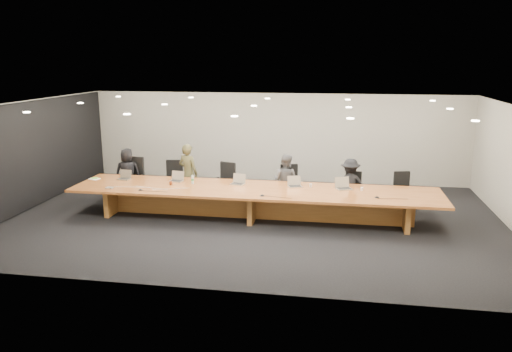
{
  "coord_description": "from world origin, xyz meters",
  "views": [
    {
      "loc": [
        2.01,
        -11.62,
        3.86
      ],
      "look_at": [
        0.0,
        0.3,
        1.0
      ],
      "focal_mm": 35.0,
      "sensor_mm": 36.0,
      "label": 1
    }
  ],
  "objects": [
    {
      "name": "person_b",
      "position": [
        -2.04,
        1.19,
        0.8
      ],
      "size": [
        0.68,
        0.55,
        1.61
      ],
      "primitive_type": "imported",
      "rotation": [
        0.0,
        0.0,
        2.81
      ],
      "color": "#3D3B21",
      "rests_on": "ground"
    },
    {
      "name": "mic_right",
      "position": [
        2.92,
        -0.32,
        0.76
      ],
      "size": [
        0.14,
        0.14,
        0.03
      ],
      "primitive_type": "cone",
      "rotation": [
        0.0,
        0.0,
        0.19
      ],
      "color": "black",
      "rests_on": "conference_table"
    },
    {
      "name": "chair_left",
      "position": [
        -2.5,
        1.29,
        0.55
      ],
      "size": [
        0.64,
        0.64,
        1.11
      ],
      "primitive_type": null,
      "rotation": [
        0.0,
        0.0,
        0.15
      ],
      "color": "black",
      "rests_on": "ground"
    },
    {
      "name": "mic_left",
      "position": [
        -2.68,
        -0.6,
        0.76
      ],
      "size": [
        0.14,
        0.14,
        0.03
      ],
      "primitive_type": "cone",
      "rotation": [
        0.0,
        0.0,
        0.19
      ],
      "color": "black",
      "rests_on": "conference_table"
    },
    {
      "name": "back_wall",
      "position": [
        0.0,
        4.0,
        1.4
      ],
      "size": [
        12.0,
        0.02,
        2.8
      ],
      "primitive_type": "cube",
      "color": "beige",
      "rests_on": "ground"
    },
    {
      "name": "paper_cup_far",
      "position": [
        2.6,
        0.26,
        0.79
      ],
      "size": [
        0.09,
        0.09,
        0.08
      ],
      "primitive_type": "cone",
      "rotation": [
        0.0,
        0.0,
        0.4
      ],
      "color": "white",
      "rests_on": "conference_table"
    },
    {
      "name": "chair_mid_left",
      "position": [
        -1.05,
        1.28,
        0.55
      ],
      "size": [
        0.7,
        0.7,
        1.1
      ],
      "primitive_type": null,
      "rotation": [
        0.0,
        0.0,
        -0.3
      ],
      "color": "black",
      "rests_on": "ground"
    },
    {
      "name": "lime_gadget",
      "position": [
        -4.33,
        0.29,
        0.78
      ],
      "size": [
        0.17,
        0.14,
        0.02
      ],
      "primitive_type": "cube",
      "rotation": [
        0.0,
        0.0,
        0.42
      ],
      "color": "#6BC534",
      "rests_on": "notepad"
    },
    {
      "name": "amber_mug",
      "position": [
        -2.13,
        0.01,
        0.8
      ],
      "size": [
        0.09,
        0.09,
        0.1
      ],
      "primitive_type": "cylinder",
      "rotation": [
        0.0,
        0.0,
        0.17
      ],
      "color": "maroon",
      "rests_on": "conference_table"
    },
    {
      "name": "laptop_e",
      "position": [
        2.17,
        0.32,
        0.9
      ],
      "size": [
        0.45,
        0.4,
        0.29
      ],
      "primitive_type": null,
      "rotation": [
        0.0,
        0.0,
        0.43
      ],
      "color": "#C1B094",
      "rests_on": "conference_table"
    },
    {
      "name": "av_box",
      "position": [
        -3.51,
        -0.54,
        0.76
      ],
      "size": [
        0.18,
        0.14,
        0.03
      ],
      "primitive_type": "cube",
      "rotation": [
        0.0,
        0.0,
        -0.05
      ],
      "color": "#BBBBC0",
      "rests_on": "conference_table"
    },
    {
      "name": "conference_table",
      "position": [
        0.0,
        0.0,
        0.52
      ],
      "size": [
        9.0,
        1.8,
        0.75
      ],
      "color": "brown",
      "rests_on": "ground"
    },
    {
      "name": "chair_mid_right",
      "position": [
        0.79,
        1.15,
        0.56
      ],
      "size": [
        0.73,
        0.73,
        1.13
      ],
      "primitive_type": null,
      "rotation": [
        0.0,
        0.0,
        0.34
      ],
      "color": "black",
      "rests_on": "ground"
    },
    {
      "name": "laptop_b",
      "position": [
        -2.12,
        0.39,
        0.88
      ],
      "size": [
        0.36,
        0.28,
        0.27
      ],
      "primitive_type": null,
      "rotation": [
        0.0,
        0.0,
        -0.12
      ],
      "color": "#C3AE95",
      "rests_on": "conference_table"
    },
    {
      "name": "left_wall_panel",
      "position": [
        -5.94,
        0.0,
        1.37
      ],
      "size": [
        0.08,
        7.84,
        2.74
      ],
      "primitive_type": "cube",
      "color": "black",
      "rests_on": "ground"
    },
    {
      "name": "chair_far_right",
      "position": [
        3.71,
        1.3,
        0.51
      ],
      "size": [
        0.63,
        0.63,
        1.01
      ],
      "primitive_type": null,
      "rotation": [
        0.0,
        0.0,
        0.25
      ],
      "color": "black",
      "rests_on": "ground"
    },
    {
      "name": "chair_far_left",
      "position": [
        -3.68,
        1.19,
        0.59
      ],
      "size": [
        0.7,
        0.7,
        1.18
      ],
      "primitive_type": null,
      "rotation": [
        0.0,
        0.0,
        -0.19
      ],
      "color": "black",
      "rests_on": "ground"
    },
    {
      "name": "mic_center",
      "position": [
        0.3,
        -0.61,
        0.77
      ],
      "size": [
        0.16,
        0.16,
        0.03
      ],
      "primitive_type": "cone",
      "rotation": [
        0.0,
        0.0,
        -0.38
      ],
      "color": "black",
      "rests_on": "conference_table"
    },
    {
      "name": "water_bottle",
      "position": [
        -1.63,
        0.24,
        0.86
      ],
      "size": [
        0.09,
        0.09,
        0.21
      ],
      "primitive_type": "cylinder",
      "rotation": [
        0.0,
        0.0,
        -0.34
      ],
      "color": "silver",
      "rests_on": "conference_table"
    },
    {
      "name": "person_d",
      "position": [
        2.33,
        1.12,
        0.68
      ],
      "size": [
        0.93,
        0.62,
        1.35
      ],
      "primitive_type": "imported",
      "rotation": [
        0.0,
        0.0,
        3.28
      ],
      "color": "black",
      "rests_on": "ground"
    },
    {
      "name": "paper_cup_near",
      "position": [
        1.36,
        0.38,
        0.79
      ],
      "size": [
        0.08,
        0.08,
        0.08
      ],
      "primitive_type": "cone",
      "rotation": [
        0.0,
        0.0,
        -0.25
      ],
      "color": "silver",
      "rests_on": "conference_table"
    },
    {
      "name": "laptop_c",
      "position": [
        -0.48,
        0.35,
        0.88
      ],
      "size": [
        0.39,
        0.32,
        0.27
      ],
      "primitive_type": null,
      "rotation": [
        0.0,
        0.0,
        -0.23
      ],
      "color": "beige",
      "rests_on": "conference_table"
    },
    {
      "name": "person_a",
      "position": [
        -3.81,
        1.22,
        0.71
      ],
      "size": [
        0.8,
        0.63,
        1.43
      ],
      "primitive_type": "imported",
      "rotation": [
        0.0,
        0.0,
        3.42
      ],
      "color": "black",
      "rests_on": "ground"
    },
    {
      "name": "chair_right",
      "position": [
        2.39,
        1.17,
        0.5
      ],
      "size": [
        0.58,
        0.58,
        1.0
      ],
      "primitive_type": null,
      "rotation": [
        0.0,
        0.0,
        -0.15
      ],
      "color": "black",
      "rests_on": "ground"
    },
    {
      "name": "laptop_a",
      "position": [
        -3.55,
        0.38,
        0.87
      ],
      "size": [
        0.34,
        0.26,
        0.25
      ],
      "primitive_type": null,
      "rotation": [
        0.0,
        0.0,
        -0.1
      ],
      "color": "tan",
      "rests_on": "conference_table"
    },
    {
      "name": "ground",
      "position": [
        0.0,
        0.0,
        0.0
      ],
      "size": [
        12.0,
        12.0,
        0.0
      ],
      "primitive_type": "plane",
      "color": "black",
      "rests_on": "ground"
    },
    {
      "name": "notepad",
      "position": [
        -4.32,
        0.28,
        0.76
      ],
      "size": [
        0.29,
        0.26,
        0.01
      ],
      "primitive_type": "cube",
      "rotation": [
        0.0,
        0.0,
        -0.28
      ],
      "color": "white",
      "rests_on": "conference_table"
    },
    {
      "name": "laptop_d",
      "position": [
        0.98,
        0.36,
        0.88
      ],
      "size": [
        0.4,
        0.34,
        0.26
      ],
      "primitive_type": null,
      "rotation": [
        0.0,
        0.0,
        0.34
      ],
      "color": "#B8A58C",
      "rests_on": "conference_table"
    },
    {
      "name": "person_c",
      "position": [
        0.65,
        1.12,
        0.71
      ],
      "size": [
        0.83,
        0.74,
        1.42
      ],
      "primitive_type": "imported",
      "rotation": [
        0.0,
        0.0,
        2.79
      ],
      "color": "#4B4C4E",
      "rests_on": "ground"
    }
  ]
}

